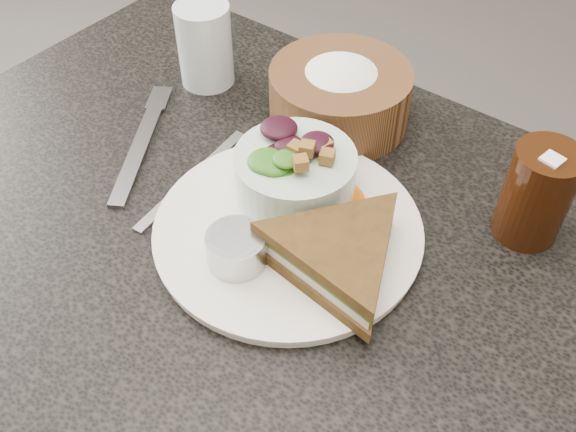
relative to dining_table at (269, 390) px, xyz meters
The scene contains 11 objects.
dining_table is the anchor object (origin of this frame).
dinner_plate 0.38m from the dining_table, 21.86° to the left, with size 0.30×0.30×0.01m, color silver.
sandwich 0.43m from the dining_table, ahead, with size 0.19×0.19×0.05m, color #4B3415, non-canonical shape.
salad_bowl 0.43m from the dining_table, 87.42° to the left, with size 0.14×0.14×0.08m, color #B6CFC0, non-canonical shape.
dressing_ramekin 0.41m from the dining_table, 75.82° to the right, with size 0.06×0.06×0.04m, color #AAACB2.
orange_wedge 0.41m from the dining_table, 59.06° to the left, with size 0.07×0.07×0.03m, color #F96002.
fork 0.43m from the dining_table, behind, with size 0.02×0.21×0.01m, color gray.
knife 0.40m from the dining_table, behind, with size 0.01×0.20×0.00m, color #B3B5B8.
bread_basket 0.48m from the dining_table, 101.36° to the left, with size 0.18×0.18×0.10m, color brown, non-canonical shape.
cola_glass 0.53m from the dining_table, 37.05° to the left, with size 0.07×0.07×0.13m, color black, non-canonical shape.
water_glass 0.53m from the dining_table, 143.62° to the left, with size 0.08×0.08×0.12m, color silver.
Camera 1 is at (0.32, -0.37, 1.29)m, focal length 40.00 mm.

